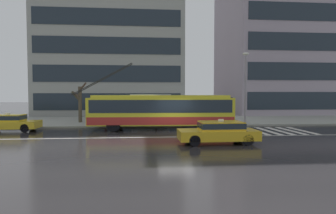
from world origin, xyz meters
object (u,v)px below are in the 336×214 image
object	(u,v)px
pedestrian_at_shelter	(156,106)
pedestrian_walking_past	(105,106)
trolleybus	(161,110)
street_tree_bare	(80,102)
taxi_oncoming_near	(219,131)
taxi_queued_behind_bus	(9,122)
street_lamp	(246,81)
pedestrian_approaching_curb	(211,106)
bus_shelter	(150,102)

from	to	relation	value
pedestrian_at_shelter	pedestrian_walking_past	xyz separation A→B (m)	(-4.78, 1.61, -0.05)
trolleybus	street_tree_bare	distance (m)	8.87
taxi_oncoming_near	taxi_queued_behind_bus	distance (m)	15.87
taxi_queued_behind_bus	pedestrian_walking_past	size ratio (longest dim) A/B	2.11
street_lamp	pedestrian_approaching_curb	bearing A→B (deg)	174.95
trolleybus	taxi_oncoming_near	xyz separation A→B (m)	(2.88, -6.62, -0.81)
taxi_oncoming_near	pedestrian_walking_past	xyz separation A→B (m)	(-7.91, 11.10, 0.98)
pedestrian_approaching_curb	street_tree_bare	xyz separation A→B (m)	(-12.11, 1.99, 0.31)
bus_shelter	pedestrian_approaching_curb	bearing A→B (deg)	-1.88
street_lamp	pedestrian_walking_past	bearing A→B (deg)	171.79
trolleybus	bus_shelter	world-z (taller)	trolleybus
pedestrian_walking_past	street_lamp	size ratio (longest dim) A/B	0.31
taxi_queued_behind_bus	pedestrian_approaching_curb	world-z (taller)	pedestrian_approaching_curb
taxi_oncoming_near	pedestrian_at_shelter	size ratio (longest dim) A/B	2.26
pedestrian_at_shelter	street_lamp	size ratio (longest dim) A/B	0.31
taxi_queued_behind_bus	street_lamp	distance (m)	19.86
trolleybus	bus_shelter	size ratio (longest dim) A/B	3.58
taxi_oncoming_near	street_tree_bare	xyz separation A→B (m)	(-10.27, 11.51, 1.33)
taxi_oncoming_near	bus_shelter	xyz separation A→B (m)	(-3.66, 9.70, 1.40)
taxi_queued_behind_bus	street_lamp	xyz separation A→B (m)	(19.41, 2.67, 3.26)
pedestrian_walking_past	street_tree_bare	xyz separation A→B (m)	(-2.36, 0.41, 0.35)
pedestrian_approaching_curb	pedestrian_at_shelter	bearing A→B (deg)	-179.65
pedestrian_approaching_curb	street_lamp	distance (m)	3.85
taxi_oncoming_near	street_tree_bare	size ratio (longest dim) A/B	1.20
taxi_oncoming_near	street_lamp	bearing A→B (deg)	61.78
taxi_queued_behind_bus	pedestrian_approaching_curb	distance (m)	16.58
pedestrian_at_shelter	street_lamp	xyz separation A→B (m)	(8.08, -0.25, 2.22)
pedestrian_approaching_curb	street_lamp	bearing A→B (deg)	-5.05
bus_shelter	street_tree_bare	xyz separation A→B (m)	(-6.61, 1.81, -0.07)
trolleybus	pedestrian_at_shelter	world-z (taller)	trolleybus
trolleybus	pedestrian_walking_past	distance (m)	6.73
street_lamp	street_tree_bare	bearing A→B (deg)	171.53
street_lamp	street_tree_bare	world-z (taller)	street_lamp
taxi_oncoming_near	pedestrian_at_shelter	bearing A→B (deg)	108.23
street_tree_bare	bus_shelter	bearing A→B (deg)	-15.32
bus_shelter	pedestrian_walking_past	xyz separation A→B (m)	(-4.25, 1.40, -0.42)
taxi_queued_behind_bus	taxi_oncoming_near	bearing A→B (deg)	-24.46
trolleybus	taxi_queued_behind_bus	bearing A→B (deg)	-179.75
taxi_queued_behind_bus	bus_shelter	world-z (taller)	bus_shelter
pedestrian_walking_past	street_lamp	distance (m)	13.20
street_tree_bare	pedestrian_approaching_curb	bearing A→B (deg)	-9.35
taxi_queued_behind_bus	bus_shelter	bearing A→B (deg)	16.15
pedestrian_at_shelter	pedestrian_walking_past	size ratio (longest dim) A/B	1.00
taxi_queued_behind_bus	street_tree_bare	distance (m)	6.61
taxi_oncoming_near	pedestrian_approaching_curb	bearing A→B (deg)	79.07
pedestrian_walking_past	street_tree_bare	distance (m)	2.42
taxi_oncoming_near	pedestrian_walking_past	world-z (taller)	pedestrian_walking_past
pedestrian_walking_past	trolleybus	bearing A→B (deg)	-41.66
taxi_oncoming_near	street_tree_bare	bearing A→B (deg)	131.74
trolleybus	pedestrian_at_shelter	size ratio (longest dim) A/B	6.34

